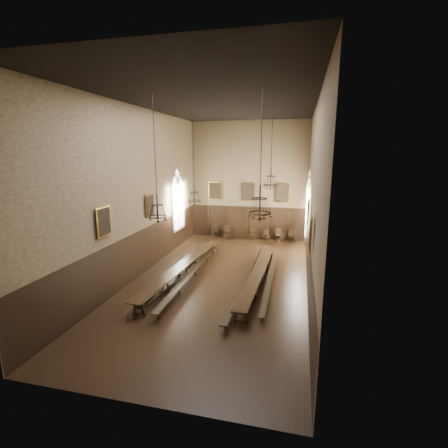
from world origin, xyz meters
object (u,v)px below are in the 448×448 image
(chair_4, at_px, (252,236))
(chandelier_front_left, at_px, (157,208))
(bench_left_inner, at_px, (195,271))
(chair_7, at_px, (292,238))
(chair_1, at_px, (215,234))
(chair_2, at_px, (227,234))
(chandelier_back_left, at_px, (194,194))
(chandelier_back_right, at_px, (271,180))
(chair_6, at_px, (278,237))
(bench_left_outer, at_px, (177,270))
(chandelier_front_right, at_px, (260,206))
(table_left, at_px, (183,271))
(table_right, at_px, (258,277))
(bench_right_inner, at_px, (246,278))
(bench_right_outer, at_px, (270,278))
(chair_5, at_px, (265,237))

(chair_4, distance_m, chandelier_front_left, 12.37)
(bench_left_inner, relative_size, chair_7, 10.31)
(bench_left_inner, bearing_deg, chair_1, 97.28)
(chair_2, xyz_separation_m, chandelier_back_left, (-0.66, -5.87, 3.90))
(chandelier_back_right, bearing_deg, chandelier_back_left, -178.01)
(chandelier_front_left, bearing_deg, chair_6, 68.31)
(chandelier_back_left, height_order, chandelier_back_right, same)
(bench_left_outer, relative_size, chandelier_back_left, 1.85)
(chandelier_back_right, distance_m, chandelier_front_right, 5.41)
(table_left, bearing_deg, chair_6, 62.55)
(bench_left_inner, bearing_deg, chair_4, 77.09)
(chair_2, bearing_deg, chair_4, -0.28)
(table_right, distance_m, chair_4, 8.69)
(bench_right_inner, distance_m, bench_right_outer, 1.26)
(chair_6, relative_size, chandelier_front_right, 0.20)
(chair_5, bearing_deg, chandelier_front_left, -90.81)
(table_right, relative_size, chandelier_front_right, 1.88)
(chair_7, bearing_deg, bench_right_inner, -122.43)
(table_left, height_order, chair_1, chair_1)
(chair_4, height_order, chandelier_front_right, chandelier_front_right)
(bench_right_inner, bearing_deg, chair_4, 96.50)
(chandelier_front_left, bearing_deg, table_left, 89.02)
(chair_2, distance_m, chair_6, 4.05)
(table_right, height_order, chair_2, chair_2)
(bench_left_inner, xyz_separation_m, chair_4, (1.91, 8.32, -0.02))
(bench_left_inner, distance_m, chair_2, 8.27)
(table_right, bearing_deg, chair_5, 93.72)
(chair_4, xyz_separation_m, chandelier_front_left, (-2.52, -11.42, 4.01))
(chair_7, distance_m, chandelier_front_left, 13.30)
(chandelier_front_left, bearing_deg, chandelier_front_right, 3.81)
(bench_right_outer, bearing_deg, chair_6, 91.01)
(table_left, distance_m, chair_4, 8.99)
(chair_6, distance_m, chandelier_back_right, 7.57)
(chair_6, bearing_deg, chandelier_front_right, -106.39)
(chair_4, bearing_deg, chair_6, 9.34)
(table_left, distance_m, chandelier_front_right, 6.51)
(bench_left_inner, relative_size, chair_1, 10.43)
(bench_left_inner, height_order, bench_right_outer, bench_left_inner)
(chair_7, bearing_deg, chandelier_back_left, -153.22)
(bench_left_outer, height_order, chair_4, chair_4)
(chandelier_front_right, bearing_deg, chandelier_back_right, 90.69)
(chair_6, bearing_deg, bench_right_outer, -104.64)
(chandelier_back_left, distance_m, chandelier_back_right, 4.60)
(chandelier_back_left, bearing_deg, table_right, -31.72)
(bench_left_inner, xyz_separation_m, chair_1, (-1.07, 8.36, 0.00))
(chandelier_back_left, bearing_deg, bench_left_inner, -72.55)
(bench_left_outer, bearing_deg, bench_right_inner, -5.70)
(bench_right_outer, bearing_deg, chair_5, 97.94)
(chair_5, bearing_deg, bench_right_inner, -73.77)
(chair_1, bearing_deg, chair_2, -15.75)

